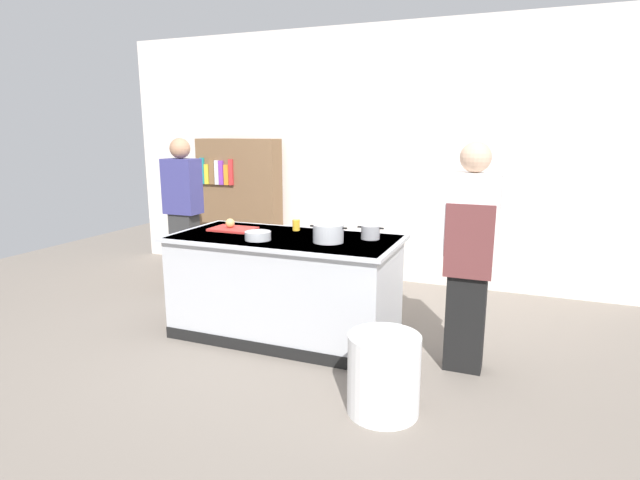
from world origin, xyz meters
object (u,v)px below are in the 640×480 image
at_px(trash_bin, 384,374).
at_px(stock_pot, 328,233).
at_px(person_chef, 470,253).
at_px(onion, 230,223).
at_px(juice_cup, 296,225).
at_px(sauce_pan, 370,232).
at_px(bookshelf, 240,205).
at_px(person_guest, 184,212).
at_px(mixing_bowl, 258,236).

bearing_deg(trash_bin, stock_pot, 129.67).
xyz_separation_m(stock_pot, person_chef, (1.12, -0.02, -0.06)).
distance_m(onion, stock_pot, 1.05).
bearing_deg(juice_cup, trash_bin, -46.22).
relative_size(sauce_pan, bookshelf, 0.13).
xyz_separation_m(onion, stock_pot, (1.03, -0.17, 0.01)).
distance_m(trash_bin, person_guest, 3.26).
bearing_deg(mixing_bowl, person_guest, 147.15).
relative_size(person_chef, bookshelf, 1.01).
relative_size(onion, trash_bin, 0.16).
bearing_deg(person_guest, stock_pot, 56.40).
bearing_deg(juice_cup, sauce_pan, -8.16).
height_order(onion, person_guest, person_guest).
bearing_deg(juice_cup, stock_pot, -38.26).
bearing_deg(stock_pot, onion, 170.90).
xyz_separation_m(juice_cup, trash_bin, (1.16, -1.21, -0.69)).
bearing_deg(onion, sauce_pan, 3.67).
distance_m(stock_pot, person_chef, 1.12).
bearing_deg(juice_cup, bookshelf, 134.66).
bearing_deg(trash_bin, onion, 149.63).
bearing_deg(sauce_pan, bookshelf, 144.05).
height_order(juice_cup, trash_bin, juice_cup).
height_order(onion, bookshelf, bookshelf).
relative_size(onion, sauce_pan, 0.38).
distance_m(sauce_pan, person_guest, 2.37).
xyz_separation_m(sauce_pan, person_guest, (-2.31, 0.55, -0.05)).
bearing_deg(person_chef, sauce_pan, 90.79).
bearing_deg(person_chef, onion, 103.75).
bearing_deg(onion, juice_cup, 18.07).
relative_size(stock_pot, person_guest, 0.18).
height_order(sauce_pan, person_chef, person_chef).
xyz_separation_m(onion, person_guest, (-0.99, 0.63, -0.05)).
bearing_deg(person_guest, sauce_pan, 64.57).
xyz_separation_m(juice_cup, bookshelf, (-1.49, 1.51, -0.10)).
distance_m(stock_pot, trash_bin, 1.32).
bearing_deg(mixing_bowl, sauce_pan, 24.17).
distance_m(onion, bookshelf, 1.93).
bearing_deg(person_guest, person_chef, 63.34).
height_order(mixing_bowl, person_chef, person_chef).
height_order(mixing_bowl, bookshelf, bookshelf).
height_order(person_chef, bookshelf, person_chef).
relative_size(onion, stock_pot, 0.27).
height_order(juice_cup, person_chef, person_chef).
bearing_deg(onion, person_guest, 147.50).
bearing_deg(stock_pot, sauce_pan, 41.33).
xyz_separation_m(stock_pot, sauce_pan, (0.28, 0.25, -0.02)).
distance_m(mixing_bowl, bookshelf, 2.43).
height_order(person_guest, bookshelf, person_guest).
xyz_separation_m(trash_bin, person_guest, (-2.73, 1.65, 0.65)).
distance_m(mixing_bowl, juice_cup, 0.51).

